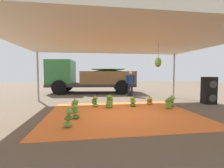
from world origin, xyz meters
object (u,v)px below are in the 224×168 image
object	(u,v)px
banana_bunch_0	(109,102)
banana_bunch_8	(75,112)
worker_0	(130,82)
banana_bunch_2	(95,102)
cargo_truck_main	(88,77)
banana_bunch_1	(133,102)
banana_bunch_3	(75,106)
banana_bunch_4	(150,101)
banana_bunch_5	(68,119)
speaker_stack	(209,90)
banana_bunch_6	(168,104)
banana_bunch_7	(171,102)

from	to	relation	value
banana_bunch_0	banana_bunch_8	bearing A→B (deg)	-131.03
banana_bunch_8	worker_0	xyz separation A→B (m)	(3.04, 4.76, 0.70)
banana_bunch_2	cargo_truck_main	size ratio (longest dim) A/B	0.08
banana_bunch_1	worker_0	xyz separation A→B (m)	(0.72, 3.14, 0.71)
banana_bunch_3	banana_bunch_4	world-z (taller)	banana_bunch_3
banana_bunch_0	banana_bunch_2	world-z (taller)	banana_bunch_0
cargo_truck_main	banana_bunch_5	bearing A→B (deg)	-93.86
banana_bunch_3	cargo_truck_main	xyz separation A→B (m)	(0.50, 6.11, 0.97)
speaker_stack	banana_bunch_3	bearing A→B (deg)	-172.58
worker_0	cargo_truck_main	bearing A→B (deg)	139.05
banana_bunch_3	banana_bunch_4	distance (m)	3.45
banana_bunch_4	banana_bunch_0	bearing A→B (deg)	-166.56
speaker_stack	banana_bunch_6	bearing A→B (deg)	-161.71
banana_bunch_8	speaker_stack	xyz separation A→B (m)	(6.08, 1.75, 0.43)
banana_bunch_2	worker_0	world-z (taller)	worker_0
banana_bunch_6	banana_bunch_1	bearing A→B (deg)	152.42
banana_bunch_3	banana_bunch_8	size ratio (longest dim) A/B	0.99
speaker_stack	banana_bunch_0	bearing A→B (deg)	-176.55
banana_bunch_6	cargo_truck_main	distance (m)	6.98
banana_bunch_5	banana_bunch_8	world-z (taller)	banana_bunch_5
banana_bunch_4	banana_bunch_7	size ratio (longest dim) A/B	0.83
banana_bunch_3	banana_bunch_4	size ratio (longest dim) A/B	1.21
banana_bunch_0	banana_bunch_6	world-z (taller)	banana_bunch_0
banana_bunch_3	banana_bunch_4	xyz separation A→B (m)	(3.31, 0.98, -0.05)
banana_bunch_0	banana_bunch_6	bearing A→B (deg)	-12.53
banana_bunch_4	banana_bunch_5	distance (m)	4.30
banana_bunch_2	banana_bunch_7	xyz separation A→B (m)	(3.25, -0.49, 0.00)
banana_bunch_6	worker_0	world-z (taller)	worker_0
banana_bunch_4	speaker_stack	size ratio (longest dim) A/B	0.32
speaker_stack	banana_bunch_4	bearing A→B (deg)	176.54
banana_bunch_0	banana_bunch_5	bearing A→B (deg)	-121.77
banana_bunch_0	banana_bunch_6	xyz separation A→B (m)	(2.35, -0.52, -0.05)
banana_bunch_4	banana_bunch_7	xyz separation A→B (m)	(0.71, -0.63, 0.05)
worker_0	speaker_stack	size ratio (longest dim) A/B	1.22
banana_bunch_0	banana_bunch_2	bearing A→B (deg)	151.76
banana_bunch_3	banana_bunch_5	distance (m)	1.74
banana_bunch_1	banana_bunch_7	xyz separation A→B (m)	(1.60, -0.32, 0.02)
banana_bunch_3	worker_0	world-z (taller)	worker_0
banana_bunch_0	banana_bunch_7	size ratio (longest dim) A/B	1.17
banana_bunch_5	worker_0	world-z (taller)	worker_0
banana_bunch_5	banana_bunch_7	world-z (taller)	banana_bunch_5
banana_bunch_5	speaker_stack	size ratio (longest dim) A/B	0.41
banana_bunch_6	banana_bunch_2	bearing A→B (deg)	164.07
banana_bunch_1	speaker_stack	xyz separation A→B (m)	(3.76, 0.13, 0.44)
banana_bunch_3	banana_bunch_5	xyz separation A→B (m)	(-0.03, -1.74, 0.00)
banana_bunch_2	banana_bunch_4	world-z (taller)	banana_bunch_2
banana_bunch_7	worker_0	distance (m)	3.65
banana_bunch_1	banana_bunch_5	world-z (taller)	banana_bunch_5
banana_bunch_7	worker_0	bearing A→B (deg)	104.29
banana_bunch_2	speaker_stack	world-z (taller)	speaker_stack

